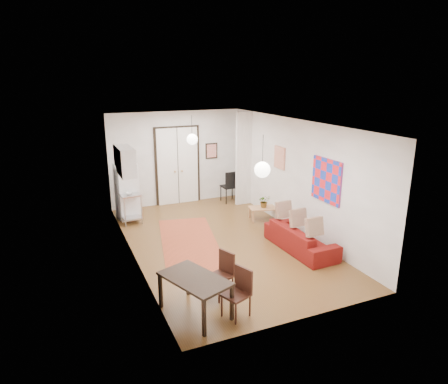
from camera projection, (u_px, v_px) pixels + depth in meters
name	position (u px, v px, depth m)	size (l,w,h in m)	color
floor	(221.00, 242.00, 9.78)	(7.00, 7.00, 0.00)	brown
ceiling	(220.00, 123.00, 8.97)	(4.20, 7.00, 0.02)	white
wall_back	(177.00, 158.00, 12.46)	(4.20, 0.02, 2.90)	white
wall_front	(307.00, 239.00, 6.29)	(4.20, 0.02, 2.90)	white
wall_left	(131.00, 195.00, 8.58)	(0.02, 7.00, 2.90)	white
wall_right	(296.00, 177.00, 10.18)	(0.02, 7.00, 2.90)	white
double_doors	(178.00, 166.00, 12.49)	(1.44, 0.06, 2.50)	white
stub_partition	(244.00, 159.00, 12.33)	(0.50, 0.10, 2.90)	white
wall_cabinet	(125.00, 161.00, 9.84)	(0.35, 1.00, 0.70)	silver
painting_popart	(326.00, 180.00, 9.01)	(0.05, 1.00, 1.00)	red
painting_abstract	(280.00, 158.00, 10.77)	(0.05, 0.50, 0.60)	#F5E8CC
poster_back	(212.00, 151.00, 12.83)	(0.40, 0.03, 0.50)	red
print_left	(116.00, 156.00, 10.21)	(0.03, 0.44, 0.54)	#92583C
pendant_back	(192.00, 139.00, 10.92)	(0.30, 0.30, 0.80)	white
pendant_front	(262.00, 170.00, 7.39)	(0.30, 0.30, 0.80)	white
kilim_rug	(190.00, 244.00, 9.69)	(1.32, 3.51, 0.01)	#C04F30
sofa	(301.00, 238.00, 9.28)	(2.00, 0.78, 0.58)	maroon
coffee_table	(264.00, 209.00, 11.24)	(0.89, 0.62, 0.36)	tan
potted_plant	(264.00, 201.00, 11.18)	(0.32, 0.28, 0.35)	#306C30
kitchen_counter	(128.00, 202.00, 11.19)	(0.61, 1.11, 0.83)	#B5B7BA
bowl	(130.00, 193.00, 10.83)	(0.19, 0.19, 0.05)	silver
soap_bottle	(126.00, 186.00, 11.30)	(0.08, 0.08, 0.17)	#4E9DAA
fridge	(127.00, 191.00, 11.22)	(0.56, 0.56, 1.59)	white
dining_table	(195.00, 282.00, 6.69)	(1.10, 1.40, 0.68)	black
dining_chair_near	(218.00, 270.00, 7.33)	(0.52, 0.62, 0.85)	#381A11
dining_chair_far	(234.00, 288.00, 6.71)	(0.52, 0.62, 0.85)	#381A11
black_side_chair	(228.00, 183.00, 12.86)	(0.48, 0.48, 1.03)	black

